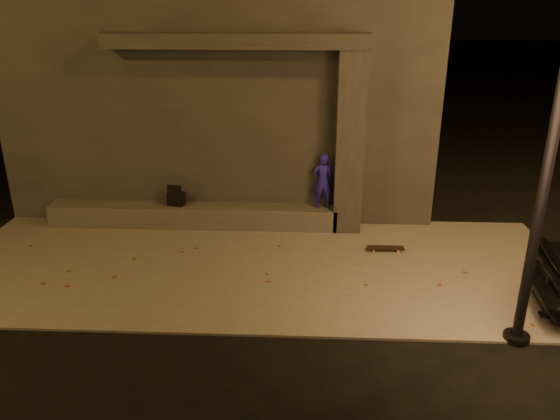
# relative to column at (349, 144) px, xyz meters

# --- Properties ---
(ground) EXTENTS (120.00, 120.00, 0.00)m
(ground) POSITION_rel_column_xyz_m (-1.70, -3.75, -1.84)
(ground) COLOR black
(ground) RESTS_ON ground
(sidewalk) EXTENTS (11.00, 4.40, 0.04)m
(sidewalk) POSITION_rel_column_xyz_m (-1.70, -1.75, -1.82)
(sidewalk) COLOR slate
(sidewalk) RESTS_ON ground
(building) EXTENTS (9.00, 5.10, 5.22)m
(building) POSITION_rel_column_xyz_m (-2.70, 2.74, 0.77)
(building) COLOR #363331
(building) RESTS_ON ground
(ledge) EXTENTS (6.00, 0.55, 0.45)m
(ledge) POSITION_rel_column_xyz_m (-3.20, 0.00, -1.58)
(ledge) COLOR #504D48
(ledge) RESTS_ON sidewalk
(column) EXTENTS (0.55, 0.55, 3.60)m
(column) POSITION_rel_column_xyz_m (0.00, 0.00, 0.00)
(column) COLOR #363331
(column) RESTS_ON sidewalk
(canopy) EXTENTS (5.00, 0.70, 0.28)m
(canopy) POSITION_rel_column_xyz_m (-2.20, 0.05, 1.94)
(canopy) COLOR #363331
(canopy) RESTS_ON column
(skateboarder) EXTENTS (0.43, 0.30, 1.15)m
(skateboarder) POSITION_rel_column_xyz_m (-0.50, 0.00, -0.78)
(skateboarder) COLOR #2319A6
(skateboarder) RESTS_ON ledge
(backpack) EXTENTS (0.36, 0.27, 0.47)m
(backpack) POSITION_rel_column_xyz_m (-3.53, 0.00, -1.19)
(backpack) COLOR black
(backpack) RESTS_ON ledge
(skateboard) EXTENTS (0.70, 0.19, 0.08)m
(skateboard) POSITION_rel_column_xyz_m (0.68, -1.08, -1.74)
(skateboard) COLOR black
(skateboard) RESTS_ON sidewalk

